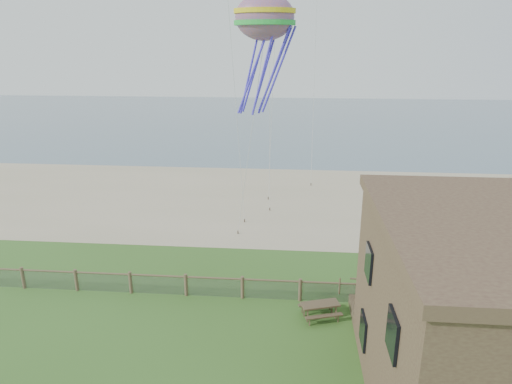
% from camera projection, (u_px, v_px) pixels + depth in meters
% --- Properties ---
extents(ground, '(160.00, 160.00, 0.00)m').
position_uv_depth(ground, '(226.00, 377.00, 18.28)').
color(ground, '#355B1F').
rests_on(ground, ground).
extents(sand_beach, '(72.00, 20.00, 0.02)m').
position_uv_depth(sand_beach, '(264.00, 199.00, 39.13)').
color(sand_beach, tan).
rests_on(sand_beach, ground).
extents(ocean, '(160.00, 68.00, 0.02)m').
position_uv_depth(ocean, '(281.00, 119.00, 80.82)').
color(ocean, slate).
rests_on(ocean, ground).
extents(chainlink_fence, '(36.20, 0.20, 1.25)m').
position_uv_depth(chainlink_fence, '(242.00, 289.00, 23.80)').
color(chainlink_fence, brown).
rests_on(chainlink_fence, ground).
extents(motel_deck, '(15.00, 2.00, 0.50)m').
position_uv_depth(motel_deck, '(509.00, 316.00, 21.89)').
color(motel_deck, brown).
rests_on(motel_deck, ground).
extents(picnic_table, '(2.17, 1.87, 0.78)m').
position_uv_depth(picnic_table, '(320.00, 310.00, 22.16)').
color(picnic_table, brown).
rests_on(picnic_table, ground).
extents(octopus_kite, '(3.42, 2.44, 6.98)m').
position_uv_depth(octopus_kite, '(264.00, 52.00, 25.23)').
color(octopus_kite, '#FF6228').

